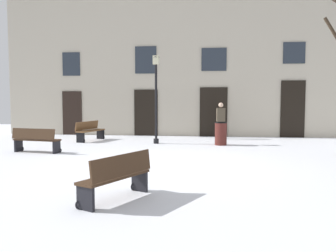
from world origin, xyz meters
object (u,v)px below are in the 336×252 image
Objects in this scene: streetlamp at (156,89)px; person_strolling at (221,119)px; bench_back_to_back_left at (117,176)px; bench_back_to_back_right at (36,140)px; bench_by_litter_bin at (90,131)px; litter_bin at (221,134)px.

streetlamp is 3.66m from person_strolling.
streetlamp is 2.24× the size of bench_back_to_back_left.
streetlamp is at bearing -132.06° from bench_back_to_back_right.
bench_back_to_back_left reaches higher than bench_by_litter_bin.
bench_by_litter_bin is at bearing -91.36° from bench_back_to_back_right.
person_strolling is at bearing -165.75° from bench_back_to_back_left.
streetlamp is 2.20× the size of person_strolling.
litter_bin is 0.53× the size of bench_back_to_back_right.
streetlamp is 3.23m from litter_bin.
bench_back_to_back_right is at bearing -174.32° from bench_by_litter_bin.
bench_back_to_back_left is (0.52, -8.39, -1.82)m from streetlamp.
bench_back_to_back_left is 6.91m from bench_back_to_back_right.
litter_bin is at bearing -81.39° from bench_by_litter_bin.
litter_bin reaches higher than bench_by_litter_bin.
streetlamp reaches higher than litter_bin.
bench_back_to_back_right is at bearing -152.83° from person_strolling.
bench_by_litter_bin is 3.66m from bench_back_to_back_right.
streetlamp is 3.63m from bench_by_litter_bin.
person_strolling reaches higher than bench_back_to_back_right.
person_strolling is (6.52, 5.01, 0.49)m from bench_back_to_back_right.
bench_back_to_back_right is at bearing -156.81° from litter_bin.
bench_back_to_back_left is 0.94× the size of bench_back_to_back_right.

